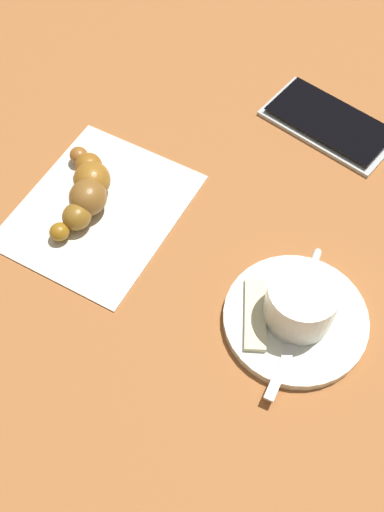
# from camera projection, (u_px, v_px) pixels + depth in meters

# --- Properties ---
(ground_plane) EXTENTS (1.80, 1.80, 0.00)m
(ground_plane) POSITION_uv_depth(u_px,v_px,m) (192.00, 246.00, 0.62)
(ground_plane) COLOR #A26131
(saucer) EXTENTS (0.13, 0.13, 0.01)m
(saucer) POSITION_uv_depth(u_px,v_px,m) (295.00, 319.00, 0.57)
(saucer) COLOR white
(saucer) RESTS_ON ground
(espresso_cup) EXTENTS (0.06, 0.09, 0.05)m
(espresso_cup) POSITION_uv_depth(u_px,v_px,m) (302.00, 300.00, 0.55)
(espresso_cup) COLOR white
(espresso_cup) RESTS_ON saucer
(teaspoon) EXTENTS (0.02, 0.13, 0.01)m
(teaspoon) POSITION_uv_depth(u_px,v_px,m) (304.00, 316.00, 0.57)
(teaspoon) COLOR silver
(teaspoon) RESTS_ON saucer
(sugar_packet) EXTENTS (0.05, 0.07, 0.01)m
(sugar_packet) POSITION_uv_depth(u_px,v_px,m) (255.00, 314.00, 0.57)
(sugar_packet) COLOR beige
(sugar_packet) RESTS_ON saucer
(napkin) EXTENTS (0.15, 0.18, 0.00)m
(napkin) POSITION_uv_depth(u_px,v_px,m) (100.00, 209.00, 0.64)
(napkin) COLOR silver
(napkin) RESTS_ON ground
(croissant) EXTENTS (0.08, 0.12, 0.03)m
(croissant) POSITION_uv_depth(u_px,v_px,m) (86.00, 189.00, 0.64)
(croissant) COLOR #926216
(croissant) RESTS_ON napkin
(cell_phone) EXTENTS (0.16, 0.10, 0.01)m
(cell_phone) POSITION_uv_depth(u_px,v_px,m) (330.00, 123.00, 0.70)
(cell_phone) COLOR #B4BBB9
(cell_phone) RESTS_ON ground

